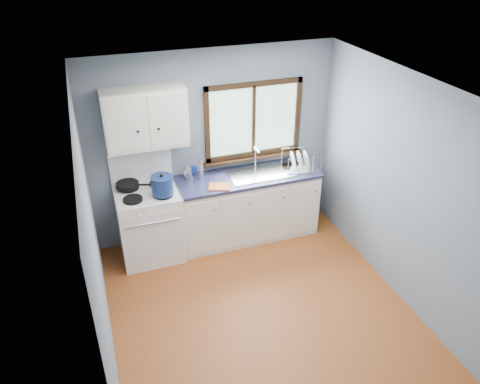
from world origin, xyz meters
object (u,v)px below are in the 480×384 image
object	(u,v)px
sink	(260,177)
thermos	(201,169)
gas_range	(150,222)
dish_rack	(300,164)
base_cabinets	(247,209)
skillet	(128,185)
utensil_crock	(188,173)
stockpot	(162,185)

from	to	relation	value
sink	thermos	xyz separation A→B (m)	(-0.77, 0.11, 0.20)
gas_range	dish_rack	world-z (taller)	gas_range
base_cabinets	sink	bearing A→B (deg)	-0.13
skillet	thermos	xyz separation A→B (m)	(0.91, -0.01, 0.07)
sink	utensil_crock	xyz separation A→B (m)	(-0.92, 0.17, 0.14)
utensil_crock	dish_rack	distance (m)	1.49
gas_range	skillet	distance (m)	0.55
base_cabinets	skillet	distance (m)	1.61
sink	skillet	size ratio (longest dim) A/B	1.91
sink	thermos	distance (m)	0.80
utensil_crock	thermos	world-z (taller)	utensil_crock
thermos	dish_rack	size ratio (longest dim) A/B	0.52
sink	gas_range	bearing A→B (deg)	-179.29
thermos	sink	bearing A→B (deg)	-8.11
base_cabinets	utensil_crock	world-z (taller)	utensil_crock
stockpot	skillet	bearing A→B (deg)	141.69
thermos	utensil_crock	bearing A→B (deg)	158.98
skillet	thermos	bearing A→B (deg)	16.97
thermos	stockpot	bearing A→B (deg)	-152.12
sink	thermos	bearing A→B (deg)	171.89
utensil_crock	thermos	distance (m)	0.18
skillet	stockpot	distance (m)	0.48
sink	stockpot	size ratio (longest dim) A/B	2.66
gas_range	thermos	world-z (taller)	gas_range
base_cabinets	utensil_crock	size ratio (longest dim) A/B	5.00
gas_range	dish_rack	bearing A→B (deg)	-0.36
utensil_crock	thermos	size ratio (longest dim) A/B	1.36
utensil_crock	sink	bearing A→B (deg)	-10.37
base_cabinets	skillet	world-z (taller)	skillet
gas_range	utensil_crock	size ratio (longest dim) A/B	3.68
base_cabinets	dish_rack	bearing A→B (deg)	-2.46
sink	dish_rack	world-z (taller)	sink
gas_range	sink	size ratio (longest dim) A/B	1.62
stockpot	dish_rack	bearing A→B (deg)	4.45
sink	base_cabinets	bearing A→B (deg)	179.87
dish_rack	stockpot	bearing A→B (deg)	-165.98
skillet	stockpot	size ratio (longest dim) A/B	1.39
gas_range	base_cabinets	xyz separation A→B (m)	(1.31, 0.02, -0.08)
gas_range	utensil_crock	bearing A→B (deg)	18.42
gas_range	sink	world-z (taller)	gas_range
stockpot	thermos	distance (m)	0.61
utensil_crock	dish_rack	bearing A→B (deg)	-7.71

